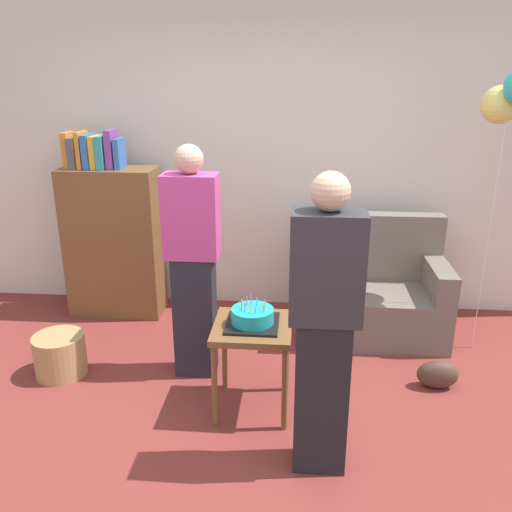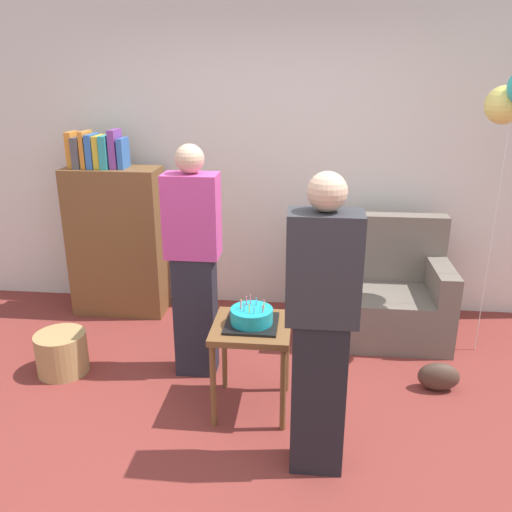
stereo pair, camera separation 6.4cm
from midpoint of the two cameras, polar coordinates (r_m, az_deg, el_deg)
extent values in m
plane|color=maroon|center=(3.30, 0.51, -19.35)|extent=(8.00, 8.00, 0.00)
cube|color=silver|center=(4.68, 3.05, 10.50)|extent=(6.00, 0.10, 2.70)
cube|color=#6B6056|center=(4.45, 13.24, -6.01)|extent=(1.10, 0.70, 0.40)
cube|color=#6B6056|center=(4.52, 13.32, 0.96)|extent=(1.10, 0.16, 0.56)
cube|color=#6B6056|center=(4.29, 7.33, -1.97)|extent=(0.16, 0.70, 0.24)
cube|color=#6B6056|center=(4.41, 19.62, -2.34)|extent=(0.16, 0.70, 0.24)
cube|color=brown|center=(4.78, -14.31, 1.48)|extent=(0.80, 0.36, 1.30)
cube|color=orange|center=(4.73, -18.74, 10.80)|extent=(0.05, 0.18, 0.29)
cube|color=#4C4C51|center=(4.71, -18.02, 10.60)|extent=(0.06, 0.25, 0.25)
cube|color=orange|center=(4.68, -17.43, 10.90)|extent=(0.04, 0.22, 0.30)
cube|color=#3366B7|center=(4.66, -16.75, 10.78)|extent=(0.05, 0.23, 0.28)
cube|color=gold|center=(4.64, -16.08, 10.75)|extent=(0.05, 0.21, 0.27)
cube|color=teal|center=(4.61, -15.31, 10.79)|extent=(0.06, 0.25, 0.27)
cube|color=#7F3D93|center=(4.59, -14.51, 11.10)|extent=(0.06, 0.19, 0.31)
cube|color=#3366B7|center=(4.57, -13.71, 10.71)|extent=(0.05, 0.19, 0.25)
cube|color=brown|center=(3.28, 0.10, -7.71)|extent=(0.48, 0.48, 0.04)
cylinder|color=brown|center=(3.28, -4.06, -13.78)|extent=(0.04, 0.04, 0.55)
cylinder|color=brown|center=(3.24, 3.51, -14.22)|extent=(0.04, 0.04, 0.55)
cylinder|color=brown|center=(3.63, -2.90, -10.20)|extent=(0.04, 0.04, 0.55)
cylinder|color=brown|center=(3.60, 3.84, -10.54)|extent=(0.04, 0.04, 0.55)
cube|color=black|center=(3.27, 0.10, -7.27)|extent=(0.32, 0.32, 0.02)
cylinder|color=teal|center=(3.25, 0.10, -6.44)|extent=(0.26, 0.26, 0.09)
cylinder|color=#F2CC4C|center=(3.21, 1.44, -5.38)|extent=(0.01, 0.01, 0.05)
cylinder|color=#EA668C|center=(3.25, 1.44, -5.09)|extent=(0.01, 0.01, 0.05)
cylinder|color=#66B2E5|center=(3.27, 0.60, -4.93)|extent=(0.01, 0.01, 0.05)
cylinder|color=#EA668C|center=(3.27, -0.04, -4.74)|extent=(0.01, 0.01, 0.06)
cylinder|color=#EA668C|center=(3.27, -0.47, -4.86)|extent=(0.01, 0.01, 0.06)
cylinder|color=#F2CC4C|center=(3.24, -1.03, -5.13)|extent=(0.01, 0.01, 0.05)
cylinder|color=#EA668C|center=(3.21, -1.08, -5.28)|extent=(0.01, 0.01, 0.06)
cylinder|color=#66B2E5|center=(3.18, -0.71, -5.54)|extent=(0.01, 0.01, 0.06)
cylinder|color=#F2CC4C|center=(3.16, -0.15, -5.72)|extent=(0.01, 0.01, 0.05)
cylinder|color=#66B2E5|center=(3.16, 0.39, -5.85)|extent=(0.01, 0.01, 0.05)
cylinder|color=#EA668C|center=(3.17, 1.34, -5.71)|extent=(0.01, 0.01, 0.05)
cube|color=#23232D|center=(3.77, -6.00, -6.33)|extent=(0.28, 0.20, 0.88)
cube|color=#C6428E|center=(3.52, -6.40, 4.32)|extent=(0.36, 0.22, 0.56)
sphere|color=#D1A889|center=(3.44, -6.64, 10.36)|extent=(0.19, 0.19, 0.19)
cube|color=black|center=(2.92, 7.35, -14.63)|extent=(0.28, 0.20, 0.88)
cube|color=#2D2D33|center=(2.59, 8.03, -1.27)|extent=(0.36, 0.22, 0.56)
sphere|color=#D1A889|center=(2.48, 8.43, 6.87)|extent=(0.19, 0.19, 0.19)
cylinder|color=#A88451|center=(4.09, -19.75, -9.79)|extent=(0.36, 0.36, 0.30)
ellipsoid|color=#473328|center=(3.90, 19.52, -12.14)|extent=(0.28, 0.14, 0.20)
cylinder|color=silver|center=(4.22, 24.47, 1.88)|extent=(0.00, 0.00, 1.85)
sphere|color=#E5D666|center=(4.15, 25.59, 14.46)|extent=(0.26, 0.26, 0.26)
camera|label=1|loc=(0.03, -89.45, 0.19)|focal=37.15mm
camera|label=2|loc=(0.03, 90.55, -0.19)|focal=37.15mm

